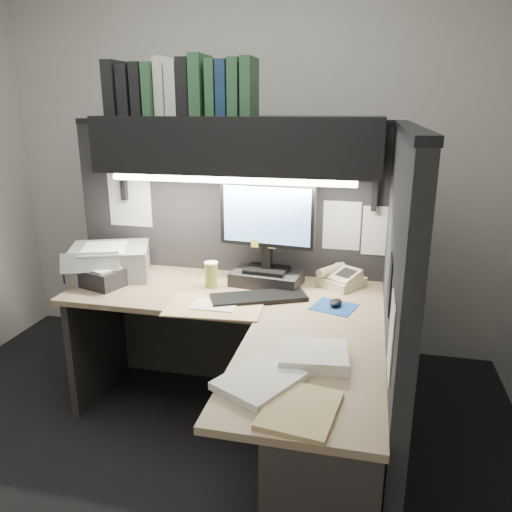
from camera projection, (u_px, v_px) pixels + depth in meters
name	position (u px, v px, depth m)	size (l,w,h in m)	color
floor	(175.00, 468.00, 2.44)	(3.50, 3.50, 0.00)	black
wall_back	(247.00, 159.00, 3.46)	(3.50, 0.04, 2.70)	beige
partition_back	(230.00, 258.00, 3.08)	(1.90, 0.06, 1.60)	black
partition_right	(393.00, 322.00, 2.17)	(0.06, 1.50, 1.60)	black
desk	(260.00, 400.00, 2.22)	(1.70, 1.53, 0.73)	#9C8563
overhead_shelf	(236.00, 145.00, 2.69)	(1.55, 0.34, 0.30)	black
task_light_tube	(230.00, 180.00, 2.60)	(0.04, 0.04, 1.32)	white
monitor	(267.00, 245.00, 2.77)	(0.54, 0.28, 0.58)	black
keyboard	(259.00, 298.00, 2.60)	(0.50, 0.17, 0.02)	black
mousepad	(334.00, 307.00, 2.51)	(0.20, 0.19, 0.00)	navy
mouse	(336.00, 303.00, 2.51)	(0.06, 0.09, 0.03)	black
telephone	(341.00, 279.00, 2.79)	(0.20, 0.21, 0.08)	beige
coffee_cup	(211.00, 275.00, 2.77)	(0.07, 0.07, 0.14)	#AB9A44
printer	(110.00, 261.00, 2.95)	(0.44, 0.38, 0.18)	gray
notebook_stack	(102.00, 274.00, 2.85)	(0.33, 0.28, 0.10)	black
open_folder	(215.00, 307.00, 2.51)	(0.48, 0.31, 0.01)	tan
paper_stack_a	(313.00, 356.00, 1.96)	(0.27, 0.22, 0.05)	white
paper_stack_b	(259.00, 381.00, 1.81)	(0.23, 0.29, 0.03)	white
manila_stack	(300.00, 409.00, 1.65)	(0.23, 0.30, 0.02)	tan
binder_row	(182.00, 88.00, 2.66)	(0.82, 0.26, 0.31)	black
pinned_papers	(283.00, 237.00, 2.57)	(1.76, 1.31, 0.51)	white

